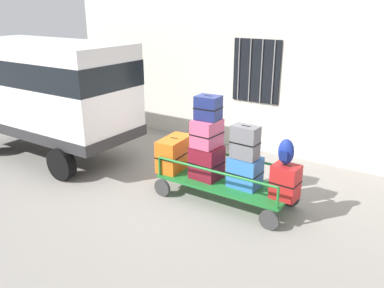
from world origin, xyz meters
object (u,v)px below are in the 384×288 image
Objects in this scene: suitcase_midleft_middle at (207,133)px; backpack at (286,152)px; suitcase_midright_bottom at (285,182)px; van at (47,87)px; suitcase_midleft_bottom at (207,162)px; suitcase_center_bottom at (245,172)px; suitcase_midleft_top at (208,108)px; luggage_cart at (225,185)px; suitcase_left_bottom at (174,153)px; suitcase_center_middle at (245,142)px.

suitcase_midleft_middle reaches higher than backpack.
suitcase_midright_bottom is 0.52m from backpack.
backpack is at bearing 1.45° from van.
suitcase_midright_bottom is (1.55, 0.02, -0.59)m from suitcase_midleft_middle.
backpack is at bearing 1.75° from suitcase_midleft_bottom.
suitcase_midleft_middle is at bearing -178.16° from backpack.
suitcase_midright_bottom is at bearing 1.15° from van.
suitcase_center_bottom is (0.77, 0.06, -0.61)m from suitcase_midleft_middle.
suitcase_midright_bottom is at bearing -0.52° from suitcase_midleft_top.
suitcase_midleft_bottom is 0.57m from suitcase_midleft_middle.
van reaches higher than luggage_cart.
suitcase_left_bottom is at bearing 179.47° from suitcase_midright_bottom.
suitcase_left_bottom is 1.43× the size of suitcase_center_middle.
suitcase_midright_bottom is (5.90, 0.12, -0.98)m from van.
suitcase_midleft_bottom is at bearing 1.34° from van.
backpack reaches higher than suitcase_midright_bottom.
suitcase_midleft_bottom reaches higher than suitcase_center_bottom.
suitcase_midleft_middle is 0.78m from suitcase_center_middle.
suitcase_midleft_bottom is 0.95m from suitcase_center_middle.
suitcase_center_middle is 0.96m from suitcase_midright_bottom.
suitcase_midleft_top reaches higher than suitcase_midleft_bottom.
suitcase_midleft_middle is at bearing 1.31° from van.
suitcase_midleft_bottom is 1.17× the size of suitcase_midleft_middle.
suitcase_midleft_middle is 1.51m from backpack.
suitcase_midleft_middle is 0.90× the size of suitcase_midright_bottom.
van is 5.98m from suitcase_midright_bottom.
suitcase_midleft_top is (0.00, 0.03, 1.05)m from suitcase_midleft_bottom.
luggage_cart is 1.03m from suitcase_midleft_middle.
suitcase_center_middle reaches higher than suitcase_midleft_middle.
suitcase_midleft_top is 0.81× the size of suitcase_center_bottom.
van is at bearing -178.25° from suitcase_midleft_top.
suitcase_midleft_bottom is 0.78m from suitcase_center_bottom.
suitcase_midleft_middle is at bearing -90.00° from suitcase_midleft_bottom.
suitcase_midleft_bottom reaches higher than suitcase_midright_bottom.
backpack is (1.12, 0.02, 0.88)m from luggage_cart.
backpack reaches higher than luggage_cart.
suitcase_midleft_top is at bearing 90.00° from suitcase_midleft_middle.
suitcase_midleft_top is (4.35, 0.13, 0.08)m from van.
suitcase_midleft_middle is 0.96× the size of suitcase_center_bottom.
suitcase_midleft_middle is 0.48m from suitcase_midleft_top.
suitcase_midleft_top reaches higher than suitcase_left_bottom.
suitcase_midleft_top is (0.00, 0.03, 0.48)m from suitcase_midleft_middle.
suitcase_midleft_bottom is at bearing -2.85° from suitcase_left_bottom.
luggage_cart is 4.01× the size of suitcase_midleft_bottom.
backpack is (-0.05, 0.03, 0.52)m from suitcase_midright_bottom.
van is at bearing -178.69° from suitcase_midleft_middle.
luggage_cart is 4.49× the size of suitcase_center_bottom.
suitcase_left_bottom is at bearing 177.15° from suitcase_midleft_bottom.
suitcase_midleft_top is 1.04× the size of backpack.
suitcase_midleft_top is at bearing -179.43° from backpack.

